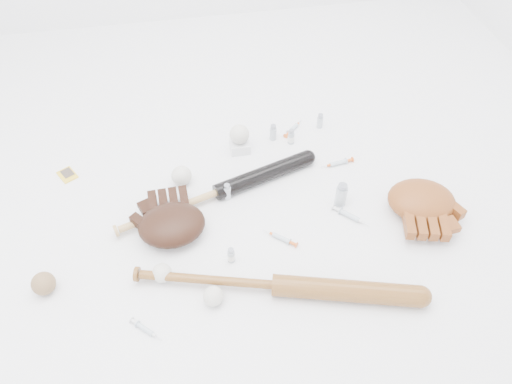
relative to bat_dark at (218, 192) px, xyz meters
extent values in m
plane|color=white|center=(0.11, -0.12, -0.03)|extent=(3.00, 3.00, 0.00)
cube|color=gold|center=(-0.56, 0.23, -0.03)|extent=(0.09, 0.10, 0.00)
cube|color=white|center=(0.12, 0.25, -0.01)|extent=(0.08, 0.08, 0.04)
sphere|color=beige|center=(0.12, 0.25, 0.05)|extent=(0.08, 0.08, 0.08)
sphere|color=beige|center=(-0.22, -0.32, 0.00)|extent=(0.06, 0.06, 0.06)
sphere|color=beige|center=(-0.12, 0.10, 0.01)|extent=(0.08, 0.08, 0.08)
sphere|color=beige|center=(-0.07, -0.44, 0.00)|extent=(0.06, 0.06, 0.06)
sphere|color=olive|center=(-0.59, -0.29, 0.01)|extent=(0.08, 0.08, 0.08)
cylinder|color=#ADB7BE|center=(0.48, 0.33, 0.00)|extent=(0.03, 0.03, 0.07)
cylinder|color=#ADB7BE|center=(0.27, 0.29, 0.01)|extent=(0.03, 0.03, 0.07)
cylinder|color=#ADB7BE|center=(0.03, -0.01, 0.00)|extent=(0.03, 0.03, 0.07)
cylinder|color=#ADB7BE|center=(0.44, -0.11, 0.02)|extent=(0.04, 0.04, 0.10)
cylinder|color=#ADB7BE|center=(0.00, -0.29, 0.00)|extent=(0.02, 0.02, 0.06)
cylinder|color=#ADB7BE|center=(0.34, 0.25, 0.00)|extent=(0.03, 0.03, 0.07)
camera|label=1|loc=(-0.09, -1.26, 1.35)|focal=35.00mm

